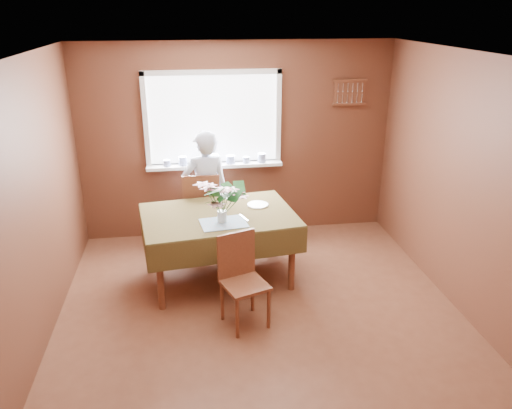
{
  "coord_description": "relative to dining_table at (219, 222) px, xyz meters",
  "views": [
    {
      "loc": [
        -0.66,
        -3.98,
        2.87
      ],
      "look_at": [
        0.0,
        0.55,
        1.05
      ],
      "focal_mm": 35.0,
      "sensor_mm": 36.0,
      "label": 1
    }
  ],
  "objects": [
    {
      "name": "floor",
      "position": [
        0.35,
        -0.98,
        -0.69
      ],
      "size": [
        4.5,
        4.5,
        0.0
      ],
      "primitive_type": "plane",
      "color": "brown",
      "rests_on": "ground"
    },
    {
      "name": "ceiling",
      "position": [
        0.35,
        -0.98,
        1.81
      ],
      "size": [
        4.5,
        4.5,
        0.0
      ],
      "primitive_type": "plane",
      "rotation": [
        3.14,
        0.0,
        0.0
      ],
      "color": "white",
      "rests_on": "wall_back"
    },
    {
      "name": "wall_back",
      "position": [
        0.35,
        1.27,
        0.56
      ],
      "size": [
        4.0,
        0.0,
        4.0
      ],
      "primitive_type": "plane",
      "rotation": [
        1.57,
        0.0,
        0.0
      ],
      "color": "brown",
      "rests_on": "floor"
    },
    {
      "name": "wall_front",
      "position": [
        0.35,
        -3.23,
        0.56
      ],
      "size": [
        4.0,
        0.0,
        4.0
      ],
      "primitive_type": "plane",
      "rotation": [
        -1.57,
        0.0,
        0.0
      ],
      "color": "brown",
      "rests_on": "floor"
    },
    {
      "name": "wall_left",
      "position": [
        -1.65,
        -0.98,
        0.56
      ],
      "size": [
        0.0,
        4.5,
        4.5
      ],
      "primitive_type": "plane",
      "rotation": [
        1.57,
        0.0,
        1.57
      ],
      "color": "brown",
      "rests_on": "floor"
    },
    {
      "name": "wall_right",
      "position": [
        2.35,
        -0.98,
        0.56
      ],
      "size": [
        0.0,
        4.5,
        4.5
      ],
      "primitive_type": "plane",
      "rotation": [
        1.57,
        0.0,
        -1.57
      ],
      "color": "brown",
      "rests_on": "floor"
    },
    {
      "name": "window_assembly",
      "position": [
        0.05,
        1.22,
        0.65
      ],
      "size": [
        1.72,
        0.2,
        1.22
      ],
      "color": "white",
      "rests_on": "wall_back"
    },
    {
      "name": "spoon_rack",
      "position": [
        1.8,
        1.24,
        1.16
      ],
      "size": [
        0.44,
        0.05,
        0.33
      ],
      "color": "brown",
      "rests_on": "wall_back"
    },
    {
      "name": "dining_table",
      "position": [
        0.0,
        0.0,
        0.0
      ],
      "size": [
        1.76,
        1.31,
        0.8
      ],
      "rotation": [
        0.0,
        0.0,
        0.13
      ],
      "color": "brown",
      "rests_on": "floor"
    },
    {
      "name": "chair_far",
      "position": [
        -0.16,
        0.74,
        -0.14
      ],
      "size": [
        0.45,
        0.45,
        1.03
      ],
      "rotation": [
        0.0,
        0.0,
        3.12
      ],
      "color": "brown",
      "rests_on": "floor"
    },
    {
      "name": "chair_near",
      "position": [
        0.15,
        -0.82,
        -0.2
      ],
      "size": [
        0.5,
        0.5,
        0.9
      ],
      "rotation": [
        0.0,
        0.0,
        0.35
      ],
      "color": "brown",
      "rests_on": "floor"
    },
    {
      "name": "seated_woman",
      "position": [
        -0.1,
        0.74,
        0.08
      ],
      "size": [
        0.63,
        0.48,
        1.54
      ],
      "primitive_type": "imported",
      "rotation": [
        0.0,
        0.0,
        3.35
      ],
      "color": "white",
      "rests_on": "floor"
    },
    {
      "name": "flower_bouquet",
      "position": [
        0.02,
        -0.21,
        0.37
      ],
      "size": [
        0.49,
        0.49,
        0.42
      ],
      "rotation": [
        0.0,
        0.0,
        0.39
      ],
      "color": "white",
      "rests_on": "dining_table"
    },
    {
      "name": "side_plate",
      "position": [
        0.46,
        0.19,
        0.1
      ],
      "size": [
        0.29,
        0.29,
        0.01
      ],
      "primitive_type": "cylinder",
      "rotation": [
        0.0,
        0.0,
        0.3
      ],
      "color": "white",
      "rests_on": "dining_table"
    },
    {
      "name": "table_knife",
      "position": [
        0.26,
        -0.15,
        0.11
      ],
      "size": [
        0.08,
        0.19,
        0.0
      ],
      "primitive_type": "cube",
      "rotation": [
        0.0,
        0.0,
        0.34
      ],
      "color": "silver",
      "rests_on": "dining_table"
    }
  ]
}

